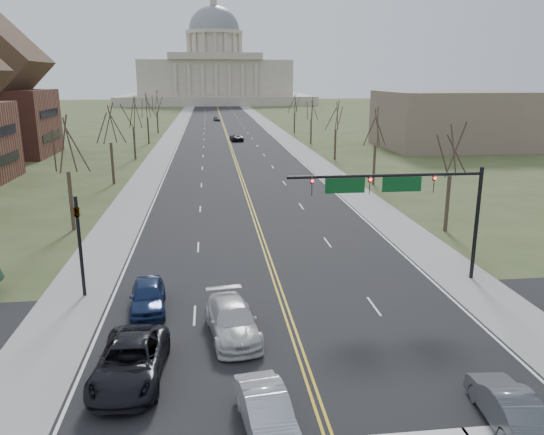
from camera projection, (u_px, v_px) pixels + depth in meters
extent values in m
plane|color=#3B4824|center=(325.00, 425.00, 19.61)|extent=(600.00, 600.00, 0.00)
cube|color=black|center=(226.00, 131.00, 125.18)|extent=(20.00, 380.00, 0.01)
cube|color=black|center=(298.00, 346.00, 25.37)|extent=(120.00, 14.00, 0.01)
cube|color=gray|center=(174.00, 132.00, 123.81)|extent=(4.00, 380.00, 0.03)
cube|color=gray|center=(276.00, 131.00, 126.54)|extent=(4.00, 380.00, 0.03)
cube|color=gold|center=(226.00, 131.00, 125.17)|extent=(0.42, 380.00, 0.01)
cube|color=silver|center=(184.00, 132.00, 124.06)|extent=(0.15, 380.00, 0.01)
cube|color=silver|center=(267.00, 131.00, 126.29)|extent=(0.15, 380.00, 0.01)
cube|color=silver|center=(466.00, 432.00, 19.21)|extent=(9.50, 0.50, 0.01)
cube|color=beige|center=(216.00, 99.00, 259.03)|extent=(90.00, 60.00, 4.00)
cube|color=beige|center=(215.00, 78.00, 256.46)|extent=(70.00, 40.00, 16.00)
cube|color=beige|center=(215.00, 56.00, 234.34)|extent=(42.00, 3.00, 3.00)
cylinder|color=beige|center=(215.00, 48.00, 252.86)|extent=(24.00, 24.00, 12.00)
cylinder|color=beige|center=(214.00, 33.00, 251.11)|extent=(27.00, 27.00, 1.60)
ellipsoid|color=gray|center=(214.00, 31.00, 250.91)|extent=(24.00, 24.00, 22.80)
cylinder|color=beige|center=(213.00, 2.00, 247.59)|extent=(3.20, 3.20, 3.00)
cylinder|color=black|center=(476.00, 224.00, 33.06)|extent=(0.24, 0.24, 7.20)
cylinder|color=black|center=(386.00, 176.00, 31.56)|extent=(12.00, 0.18, 0.18)
imported|color=black|center=(434.00, 183.00, 32.04)|extent=(0.35, 0.40, 1.10)
sphere|color=#FF0C0C|center=(435.00, 178.00, 31.81)|extent=(0.18, 0.18, 0.18)
imported|color=black|center=(370.00, 185.00, 31.58)|extent=(0.35, 0.40, 1.10)
sphere|color=#FF0C0C|center=(371.00, 180.00, 31.35)|extent=(0.18, 0.18, 0.18)
imported|color=black|center=(312.00, 186.00, 31.19)|extent=(0.35, 0.40, 1.10)
sphere|color=#FF0C0C|center=(312.00, 181.00, 30.95)|extent=(0.18, 0.18, 0.18)
cube|color=#0C4C1E|center=(402.00, 184.00, 31.81)|extent=(2.40, 0.12, 0.90)
cube|color=#0C4C1E|center=(345.00, 186.00, 31.41)|extent=(2.40, 0.12, 0.90)
cylinder|color=black|center=(80.00, 247.00, 30.49)|extent=(0.20, 0.20, 6.00)
imported|color=black|center=(77.00, 210.00, 29.92)|extent=(0.32, 0.36, 0.99)
cylinder|color=#382921|center=(447.00, 204.00, 43.80)|extent=(0.32, 0.32, 4.68)
cylinder|color=#382921|center=(71.00, 201.00, 44.08)|extent=(0.32, 0.32, 4.95)
cylinder|color=#382921|center=(374.00, 165.00, 63.00)|extent=(0.32, 0.32, 4.68)
cylinder|color=#382921|center=(112.00, 163.00, 63.28)|extent=(0.32, 0.32, 4.95)
cylinder|color=#382921|center=(335.00, 144.00, 82.19)|extent=(0.32, 0.32, 4.68)
cylinder|color=#382921|center=(135.00, 143.00, 82.47)|extent=(0.32, 0.32, 4.95)
cylinder|color=#382921|center=(311.00, 132.00, 101.39)|extent=(0.32, 0.32, 4.68)
cylinder|color=#382921|center=(148.00, 131.00, 101.67)|extent=(0.32, 0.32, 4.95)
cylinder|color=#382921|center=(294.00, 123.00, 120.58)|extent=(0.32, 0.32, 4.68)
cylinder|color=#382921|center=(158.00, 122.00, 120.86)|extent=(0.32, 0.32, 4.95)
cube|color=black|center=(4.00, 160.00, 63.63)|extent=(0.10, 9.80, 1.20)
cube|color=black|center=(1.00, 132.00, 62.78)|extent=(0.10, 9.80, 1.20)
cube|color=black|center=(52.00, 136.00, 86.47)|extent=(0.10, 9.80, 1.20)
cube|color=black|center=(49.00, 113.00, 85.53)|extent=(0.10, 9.80, 1.20)
cube|color=#755D53|center=(453.00, 120.00, 95.81)|extent=(25.00, 20.00, 10.00)
imported|color=#4E5256|center=(507.00, 405.00, 19.59)|extent=(1.93, 4.58, 1.47)
imported|color=#ADAFB6|center=(267.00, 412.00, 19.11)|extent=(2.21, 4.77, 1.51)
imported|color=black|center=(130.00, 362.00, 22.35)|extent=(3.05, 6.14, 1.67)
imported|color=#BDBDBD|center=(232.00, 321.00, 26.20)|extent=(2.96, 5.83, 1.62)
imported|color=#16264E|center=(148.00, 296.00, 29.17)|extent=(2.25, 4.82, 1.60)
imported|color=black|center=(236.00, 137.00, 106.44)|extent=(2.76, 5.16, 1.38)
imported|color=#4A4C51|center=(217.00, 119.00, 154.97)|extent=(2.12, 4.14, 1.35)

